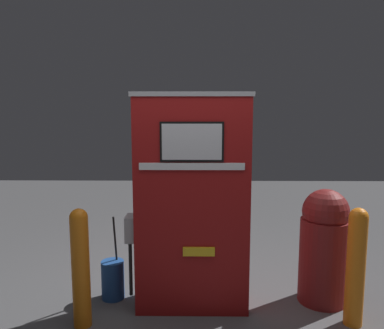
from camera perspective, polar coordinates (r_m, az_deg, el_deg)
name	(u,v)px	position (r m, az deg, el deg)	size (l,w,h in m)	color
ground_plane	(192,316)	(3.69, -0.02, -22.13)	(14.00, 14.00, 0.00)	#4C4C4F
gas_pump	(192,202)	(3.52, -0.02, -5.80)	(1.14, 0.47, 2.02)	maroon
safety_bollard	(81,265)	(3.45, -16.62, -14.47)	(0.15, 0.15, 1.05)	orange
trash_bin	(324,245)	(3.93, 19.47, -11.51)	(0.46, 0.46, 1.13)	maroon
safety_bollard_far	(356,264)	(3.62, 23.70, -13.71)	(0.16, 0.16, 1.05)	orange
squeegee_bucket	(113,279)	(3.99, -11.97, -16.73)	(0.23, 0.23, 0.86)	#1E478C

